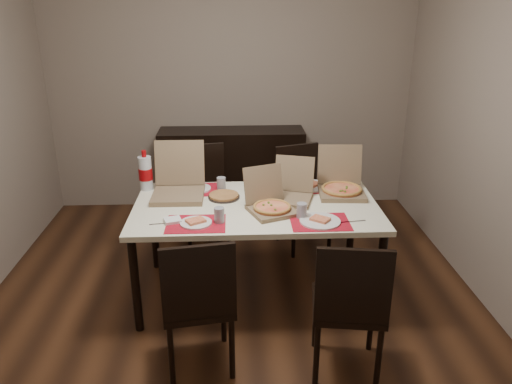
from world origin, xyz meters
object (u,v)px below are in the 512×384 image
dining_table (256,213)px  chair_near_right (349,304)px  dip_bowl (272,195)px  sideboard (232,171)px  pizza_box_center (270,205)px  chair_near_left (198,300)px  soda_bottle (146,173)px  chair_far_left (204,191)px  chair_far_right (301,192)px

dining_table → chair_near_right: (0.50, -0.95, -0.17)m
chair_near_right → dip_bowl: 1.19m
sideboard → pizza_box_center: pizza_box_center is taller
chair_near_left → soda_bottle: (-0.47, 1.23, 0.37)m
chair_near_right → dip_bowl: bearing=108.5°
sideboard → chair_near_left: chair_near_left is taller
dining_table → sideboard: bearing=96.2°
dining_table → chair_far_left: chair_far_left is taller
dip_bowl → chair_near_right: bearing=-71.5°
chair_far_right → soda_bottle: soda_bottle is taller
dip_bowl → soda_bottle: size_ratio=0.34×
dining_table → chair_far_right: 0.98m
sideboard → chair_far_left: (-0.26, -0.73, 0.06)m
pizza_box_center → soda_bottle: bearing=153.0°
dip_bowl → soda_bottle: 1.02m
chair_far_right → pizza_box_center: pizza_box_center is taller
chair_near_right → chair_far_right: size_ratio=1.00×
chair_near_left → dining_table: bearing=66.3°
dining_table → chair_near_right: 1.09m
pizza_box_center → dip_bowl: (0.04, 0.28, -0.04)m
dining_table → chair_near_left: chair_near_left is taller
chair_near_left → pizza_box_center: (0.48, 0.75, 0.29)m
chair_near_left → chair_far_left: 1.78m
sideboard → soda_bottle: size_ratio=4.66×
dining_table → chair_far_right: (0.45, 0.85, -0.17)m
dining_table → pizza_box_center: 0.20m
chair_far_right → chair_far_left: bearing=176.4°
chair_far_left → dining_table: bearing=-64.2°
chair_far_right → soda_bottle: (-1.31, -0.49, 0.37)m
pizza_box_center → dining_table: bearing=127.2°
sideboard → dining_table: size_ratio=0.83×
sideboard → soda_bottle: 1.51m
pizza_box_center → sideboard: bearing=98.9°
chair_far_right → dip_bowl: 0.80m
dining_table → chair_far_left: bearing=115.8°
chair_near_left → dip_bowl: 1.18m
chair_far_right → soda_bottle: bearing=-159.5°
sideboard → dining_table: (0.18, -1.64, 0.23)m
chair_near_left → chair_near_right: bearing=-5.0°
sideboard → chair_far_left: bearing=-109.4°
sideboard → chair_near_right: size_ratio=1.61×
dining_table → pizza_box_center: size_ratio=4.29×
sideboard → chair_near_right: (0.68, -2.58, 0.06)m
chair_far_left → sideboard: bearing=70.6°
dining_table → dip_bowl: (0.13, 0.16, 0.08)m
sideboard → chair_far_right: size_ratio=1.61×
chair_near_right → chair_far_right: same height
pizza_box_center → chair_far_right: bearing=69.8°
chair_near_right → soda_bottle: size_ratio=2.89×
chair_far_right → sideboard: bearing=128.8°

